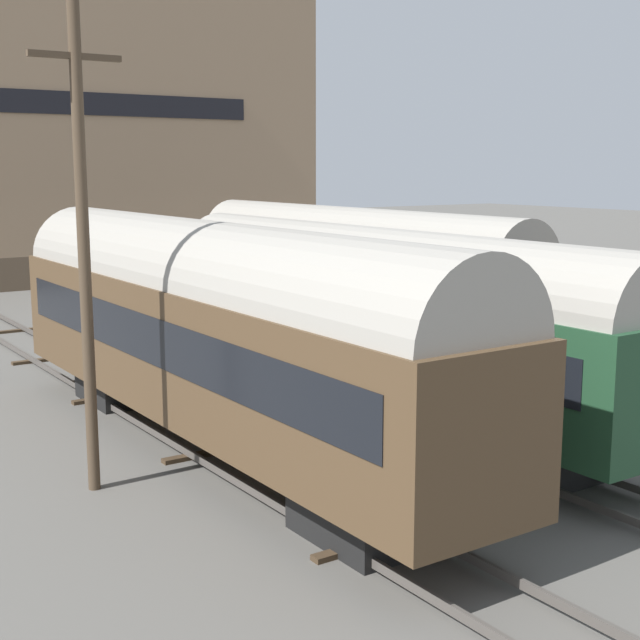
{
  "coord_description": "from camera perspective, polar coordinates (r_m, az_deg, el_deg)",
  "views": [
    {
      "loc": [
        -13.94,
        -14.54,
        6.5
      ],
      "look_at": [
        0.0,
        6.02,
        2.2
      ],
      "focal_mm": 50.0,
      "sensor_mm": 36.0,
      "label": 1
    }
  ],
  "objects": [
    {
      "name": "track_left",
      "position": [
        18.25,
        -2.26,
        -10.57
      ],
      "size": [
        2.6,
        60.0,
        0.26
      ],
      "color": "#4C4742",
      "rests_on": "ground"
    },
    {
      "name": "warehouse_building",
      "position": [
        56.22,
        -19.66,
        11.71
      ],
      "size": [
        34.85,
        13.81,
        17.81
      ],
      "color": "brown",
      "rests_on": "ground"
    },
    {
      "name": "train_car_green",
      "position": [
        23.13,
        3.43,
        0.71
      ],
      "size": [
        2.85,
        17.28,
        4.97
      ],
      "color": "black",
      "rests_on": "ground"
    },
    {
      "name": "utility_pole",
      "position": [
        17.99,
        -14.89,
        4.76
      ],
      "size": [
        1.8,
        0.24,
        9.71
      ],
      "color": "#473828",
      "rests_on": "ground"
    },
    {
      "name": "track_middle",
      "position": [
        21.12,
        9.29,
        -7.83
      ],
      "size": [
        2.6,
        60.0,
        0.26
      ],
      "color": "#4C4742",
      "rests_on": "ground"
    },
    {
      "name": "train_car_grey",
      "position": [
        32.34,
        1.82,
        3.41
      ],
      "size": [
        2.87,
        17.72,
        5.06
      ],
      "color": "black",
      "rests_on": "ground"
    },
    {
      "name": "track_right",
      "position": [
        24.66,
        17.7,
        -5.59
      ],
      "size": [
        2.6,
        60.0,
        0.26
      ],
      "color": "#4C4742",
      "rests_on": "ground"
    },
    {
      "name": "train_car_brown",
      "position": [
        20.05,
        -6.9,
        -0.21
      ],
      "size": [
        2.99,
        17.52,
        5.32
      ],
      "color": "black",
      "rests_on": "ground"
    },
    {
      "name": "bench",
      "position": [
        28.48,
        16.92,
        -0.66
      ],
      "size": [
        1.4,
        0.4,
        0.91
      ],
      "color": "brown",
      "rests_on": "station_platform"
    },
    {
      "name": "person_worker",
      "position": [
        18.06,
        8.23,
        -7.7
      ],
      "size": [
        0.32,
        0.32,
        1.8
      ],
      "color": "#282833",
      "rests_on": "ground"
    },
    {
      "name": "ground_plane",
      "position": [
        21.17,
        9.27,
        -8.19
      ],
      "size": [
        200.0,
        200.0,
        0.0
      ],
      "primitive_type": "plane",
      "color": "#56544F"
    }
  ]
}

